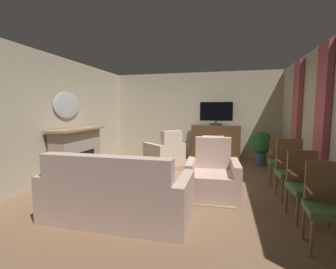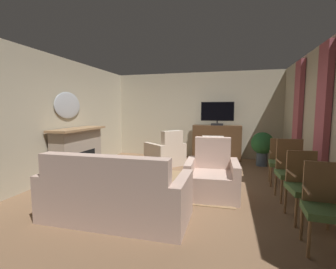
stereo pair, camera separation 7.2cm
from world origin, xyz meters
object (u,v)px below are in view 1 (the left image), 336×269
side_chair_nearest_door (305,183)px  potted_plant_on_hearth_side (261,145)px  tv_remote (133,169)px  side_chair_beside_plant (291,168)px  wall_mirror_oval (67,105)px  side_chair_mid_row (328,203)px  tv_cabinet (216,143)px  coffee_table (139,172)px  sofa_floral (116,198)px  armchair_beside_cabinet (165,154)px  cat (124,175)px  armchair_angled_to_table (213,177)px  television (216,113)px  fireplace (78,153)px  side_chair_far_end (281,160)px

side_chair_nearest_door → potted_plant_on_hearth_side: (-0.15, 3.27, 0.06)m
tv_remote → side_chair_beside_plant: size_ratio=0.16×
wall_mirror_oval → side_chair_mid_row: (4.75, -1.97, -1.13)m
tv_cabinet → coffee_table: (-1.23, -3.44, -0.11)m
potted_plant_on_hearth_side → side_chair_beside_plant: bearing=-86.5°
tv_remote → sofa_floral: size_ratio=0.08×
wall_mirror_oval → tv_remote: bearing=-24.3°
side_chair_mid_row → potted_plant_on_hearth_side: bearing=92.3°
armchair_beside_cabinet → side_chair_nearest_door: bearing=-44.8°
cat → potted_plant_on_hearth_side: bearing=34.7°
wall_mirror_oval → sofa_floral: size_ratio=0.45×
armchair_angled_to_table → television: bearing=91.5°
sofa_floral → armchair_beside_cabinet: bearing=93.0°
armchair_beside_cabinet → side_chair_nearest_door: 3.89m
coffee_table → potted_plant_on_hearth_side: potted_plant_on_hearth_side is taller
tv_remote → side_chair_beside_plant: 2.78m
fireplace → side_chair_mid_row: bearing=-23.7°
tv_cabinet → television: television is taller
side_chair_far_end → potted_plant_on_hearth_side: bearing=95.6°
tv_cabinet → side_chair_far_end: size_ratio=1.56×
coffee_table → cat: size_ratio=1.77×
side_chair_mid_row → armchair_angled_to_table: bearing=134.2°
side_chair_beside_plant → side_chair_far_end: side_chair_beside_plant is taller
wall_mirror_oval → armchair_beside_cabinet: wall_mirror_oval is taller
side_chair_nearest_door → side_chair_beside_plant: (0.00, 0.79, 0.03)m
potted_plant_on_hearth_side → cat: 3.83m
tv_cabinet → side_chair_far_end: 2.60m
side_chair_mid_row → potted_plant_on_hearth_side: (-0.16, 4.01, 0.06)m
armchair_angled_to_table → side_chair_nearest_door: size_ratio=1.09×
television → armchair_angled_to_table: bearing=-88.5°
sofa_floral → side_chair_far_end: (2.59, 2.33, 0.18)m
side_chair_beside_plant → armchair_beside_cabinet: bearing=144.8°
wall_mirror_oval → television: wall_mirror_oval is taller
sofa_floral → side_chair_nearest_door: bearing=15.1°
side_chair_far_end → sofa_floral: bearing=-138.0°
armchair_angled_to_table → potted_plant_on_hearth_side: bearing=66.0°
sofa_floral → potted_plant_on_hearth_side: sofa_floral is taller
side_chair_nearest_door → side_chair_far_end: size_ratio=1.02×
side_chair_nearest_door → television: bearing=110.5°
tv_remote → side_chair_mid_row: bearing=77.8°
wall_mirror_oval → tv_remote: (2.00, -0.90, -1.18)m
tv_remote → side_chair_mid_row: size_ratio=0.18×
wall_mirror_oval → armchair_beside_cabinet: 2.83m
armchair_beside_cabinet → side_chair_far_end: bearing=-21.8°
tv_cabinet → tv_remote: tv_cabinet is taller
wall_mirror_oval → coffee_table: bearing=-22.2°
potted_plant_on_hearth_side → sofa_floral: bearing=-121.5°
tv_cabinet → side_chair_beside_plant: tv_cabinet is taller
side_chair_mid_row → potted_plant_on_hearth_side: 4.02m
armchair_angled_to_table → cat: 2.02m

